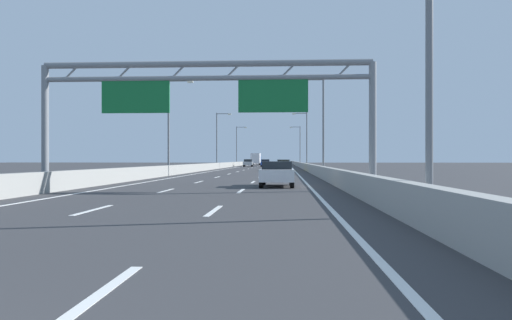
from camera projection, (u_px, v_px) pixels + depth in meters
The scene contains 53 objects.
ground_plane at pixel (266, 167), 101.78m from camera, with size 260.00×260.00×0.00m, color #38383A.
lane_dash_left_1 at pixel (93, 210), 14.52m from camera, with size 0.16×3.00×0.01m, color white.
lane_dash_left_2 at pixel (166, 191), 23.51m from camera, with size 0.16×3.00×0.01m, color white.
lane_dash_left_3 at pixel (199, 182), 32.49m from camera, with size 0.16×3.00×0.01m, color white.
lane_dash_left_4 at pixel (217, 177), 41.48m from camera, with size 0.16×3.00×0.01m, color white.
lane_dash_left_5 at pixel (229, 174), 50.47m from camera, with size 0.16×3.00×0.01m, color white.
lane_dash_left_6 at pixel (237, 172), 59.45m from camera, with size 0.16×3.00×0.01m, color white.
lane_dash_left_7 at pixel (244, 170), 68.44m from camera, with size 0.16×3.00×0.01m, color white.
lane_dash_left_8 at pixel (248, 169), 77.42m from camera, with size 0.16×3.00×0.01m, color white.
lane_dash_left_9 at pixel (252, 168), 86.41m from camera, with size 0.16×3.00×0.01m, color white.
lane_dash_left_10 at pixel (255, 167), 95.39m from camera, with size 0.16×3.00×0.01m, color white.
lane_dash_left_11 at pixel (258, 166), 104.38m from camera, with size 0.16×3.00×0.01m, color white.
lane_dash_left_12 at pixel (260, 166), 113.36m from camera, with size 0.16×3.00×0.01m, color white.
lane_dash_left_13 at pixel (261, 165), 122.35m from camera, with size 0.16×3.00×0.01m, color white.
lane_dash_left_14 at pixel (263, 165), 131.33m from camera, with size 0.16×3.00×0.01m, color white.
lane_dash_left_15 at pixel (264, 165), 140.32m from camera, with size 0.16×3.00×0.01m, color white.
lane_dash_left_16 at pixel (266, 164), 149.30m from camera, with size 0.16×3.00×0.01m, color white.
lane_dash_left_17 at pixel (267, 164), 158.29m from camera, with size 0.16×3.00×0.01m, color white.
lane_dash_right_0 at pixel (95, 297), 5.33m from camera, with size 0.16×3.00×0.01m, color white.
lane_dash_right_1 at pixel (214, 211), 14.32m from camera, with size 0.16×3.00×0.01m, color white.
lane_dash_right_2 at pixel (241, 191), 23.30m from camera, with size 0.16×3.00×0.01m, color white.
lane_dash_right_3 at pixel (253, 182), 32.29m from camera, with size 0.16×3.00×0.01m, color white.
lane_dash_right_4 at pixel (260, 177), 41.27m from camera, with size 0.16×3.00×0.01m, color white.
lane_dash_right_5 at pixel (264, 174), 50.26m from camera, with size 0.16×3.00×0.01m, color white.
lane_dash_right_6 at pixel (267, 172), 59.24m from camera, with size 0.16×3.00×0.01m, color white.
lane_dash_right_7 at pixel (269, 170), 68.23m from camera, with size 0.16×3.00×0.01m, color white.
lane_dash_right_8 at pixel (271, 169), 77.22m from camera, with size 0.16×3.00×0.01m, color white.
lane_dash_right_9 at pixel (272, 168), 86.20m from camera, with size 0.16×3.00×0.01m, color white.
lane_dash_right_10 at pixel (274, 167), 95.19m from camera, with size 0.16×3.00×0.01m, color white.
lane_dash_right_11 at pixel (274, 166), 104.17m from camera, with size 0.16×3.00×0.01m, color white.
lane_dash_right_12 at pixel (275, 166), 113.16m from camera, with size 0.16×3.00×0.01m, color white.
lane_dash_right_13 at pixel (276, 165), 122.14m from camera, with size 0.16×3.00×0.01m, color white.
lane_dash_right_14 at pixel (276, 165), 131.13m from camera, with size 0.16×3.00×0.01m, color white.
lane_dash_right_15 at pixel (277, 165), 140.11m from camera, with size 0.16×3.00×0.01m, color white.
lane_dash_right_16 at pixel (277, 164), 149.10m from camera, with size 0.16×3.00×0.01m, color white.
lane_dash_right_17 at pixel (278, 164), 158.08m from camera, with size 0.16×3.00×0.01m, color white.
edge_line_left at pixel (234, 168), 90.10m from camera, with size 0.16×176.00×0.01m, color white.
edge_line_right at pixel (292, 168), 89.50m from camera, with size 0.16×176.00×0.01m, color white.
barrier_left at pixel (237, 164), 112.16m from camera, with size 0.45×220.00×0.95m.
barrier_right at pixel (298, 164), 111.37m from camera, with size 0.45×220.00×0.95m.
sign_gantry at pixel (205, 92), 24.13m from camera, with size 16.58×0.36×6.36m.
streetlamp_right_near at pixel (420, 13), 13.06m from camera, with size 2.58×0.28×9.50m.
streetlamp_left_mid at pixel (171, 120), 49.09m from camera, with size 2.58×0.28×9.50m.
streetlamp_right_mid at pixel (321, 120), 48.24m from camera, with size 2.58×0.28×9.50m.
streetlamp_left_far at pixel (218, 137), 84.28m from camera, with size 2.58×0.28×9.50m.
streetlamp_right_far at pixel (305, 136), 83.42m from camera, with size 2.58×0.28×9.50m.
streetlamp_left_distant at pixel (238, 143), 119.46m from camera, with size 2.58×0.28×9.50m.
streetlamp_right_distant at pixel (299, 143), 118.61m from camera, with size 2.58×0.28×9.50m.
blue_car at pixel (265, 163), 102.19m from camera, with size 1.88×4.20×1.51m.
yellow_car at pixel (283, 165), 64.25m from camera, with size 1.78×4.16×1.48m.
white_car at pixel (277, 173), 27.24m from camera, with size 1.83×4.27×1.39m.
silver_car at pixel (248, 163), 102.58m from camera, with size 1.86×4.15×1.53m.
box_truck at pixel (256, 159), 132.31m from camera, with size 2.36×8.86×3.13m.
Camera 1 is at (3.85, -1.72, 1.50)m, focal length 34.50 mm.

